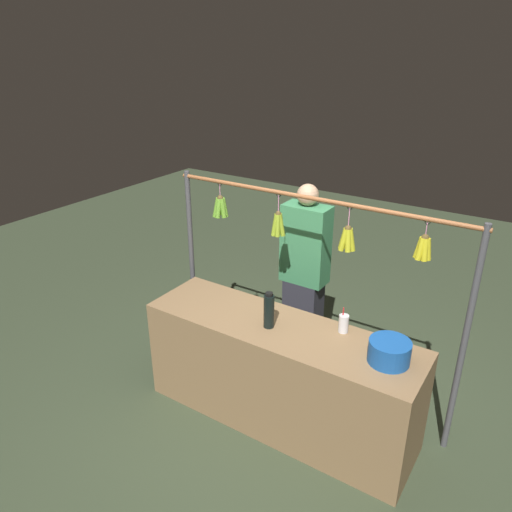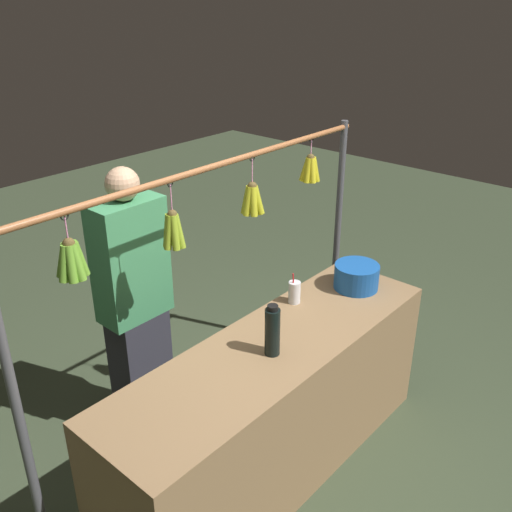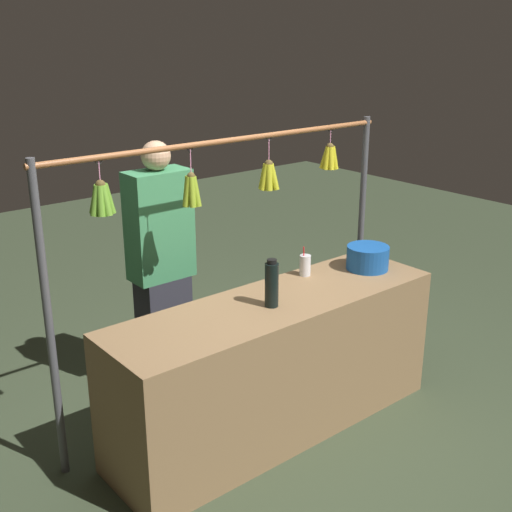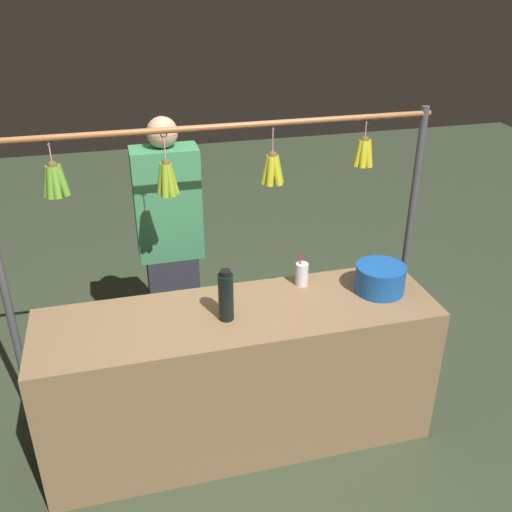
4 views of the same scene
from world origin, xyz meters
The scene contains 7 objects.
ground_plane centered at (0.00, 0.00, 0.00)m, with size 12.00×12.00×0.00m, color #38432E.
market_counter centered at (0.00, 0.00, 0.42)m, with size 2.09×0.60×0.84m, color olive.
display_rack centered at (0.02, -0.41, 1.25)m, with size 2.41×0.14×1.74m.
water_bottle centered at (0.07, 0.04, 0.97)m, with size 0.08×0.08×0.28m.
blue_bucket centered at (-0.80, -0.02, 0.91)m, with size 0.27×0.27×0.15m, color #1A55A8.
drink_cup centered at (-0.41, -0.19, 0.90)m, with size 0.07×0.07×0.19m.
vendor_person centered at (0.25, -0.83, 0.83)m, with size 0.40×0.22×1.67m.
Camera 3 is at (2.29, 2.59, 2.31)m, focal length 45.98 mm.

